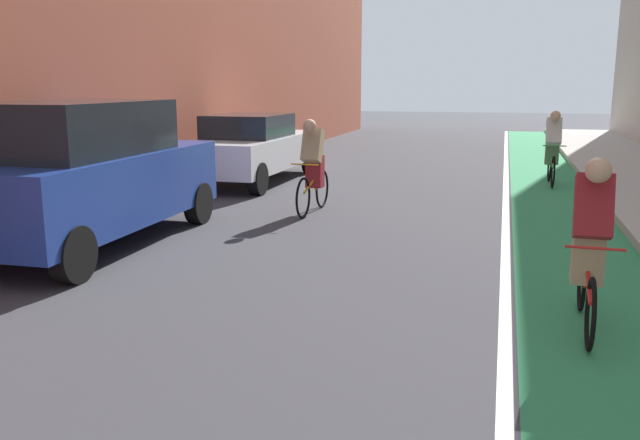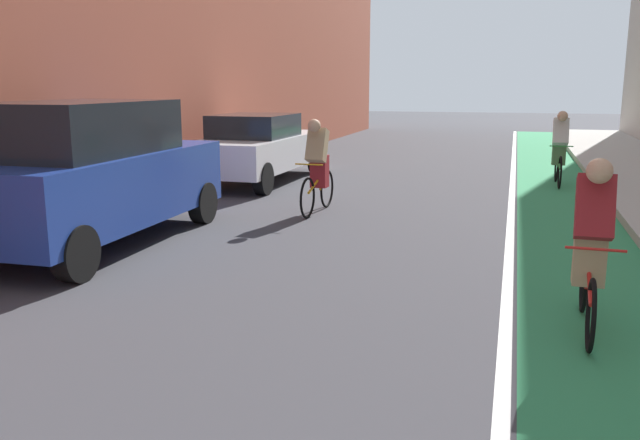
# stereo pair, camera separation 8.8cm
# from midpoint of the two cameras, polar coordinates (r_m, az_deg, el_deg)

# --- Properties ---
(ground_plane) EXTENTS (81.81, 81.81, 0.00)m
(ground_plane) POSITION_cam_midpoint_polar(r_m,az_deg,el_deg) (12.28, 3.81, 1.24)
(ground_plane) COLOR #38383D
(bike_lane_paint) EXTENTS (1.60, 37.19, 0.00)m
(bike_lane_paint) POSITION_cam_midpoint_polar(r_m,az_deg,el_deg) (14.05, 19.13, 1.94)
(bike_lane_paint) COLOR #2D8451
(bike_lane_paint) RESTS_ON ground
(lane_divider_stripe) EXTENTS (0.12, 37.19, 0.00)m
(lane_divider_stripe) POSITION_cam_midpoint_polar(r_m,az_deg,el_deg) (14.02, 15.46, 2.15)
(lane_divider_stripe) COLOR white
(lane_divider_stripe) RESTS_ON ground
(parked_suv_blue) EXTENTS (2.04, 4.49, 1.98)m
(parked_suv_blue) POSITION_cam_midpoint_polar(r_m,az_deg,el_deg) (9.65, -19.81, 3.83)
(parked_suv_blue) COLOR navy
(parked_suv_blue) RESTS_ON ground
(parked_sedan_white) EXTENTS (1.86, 4.68, 1.53)m
(parked_sedan_white) POSITION_cam_midpoint_polar(r_m,az_deg,el_deg) (15.25, -6.01, 6.22)
(parked_sedan_white) COLOR silver
(parked_sedan_white) RESTS_ON ground
(cyclist_mid) EXTENTS (0.48, 1.68, 1.60)m
(cyclist_mid) POSITION_cam_midpoint_polar(r_m,az_deg,el_deg) (6.45, 21.78, -1.48)
(cyclist_mid) COLOR black
(cyclist_mid) RESTS_ON ground
(cyclist_trailing) EXTENTS (0.48, 1.74, 1.62)m
(cyclist_trailing) POSITION_cam_midpoint_polar(r_m,az_deg,el_deg) (11.48, -0.80, 4.83)
(cyclist_trailing) COLOR black
(cyclist_trailing) RESTS_ON ground
(cyclist_far) EXTENTS (0.48, 1.75, 1.63)m
(cyclist_far) POSITION_cam_midpoint_polar(r_m,az_deg,el_deg) (15.56, 19.14, 5.99)
(cyclist_far) COLOR black
(cyclist_far) RESTS_ON ground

